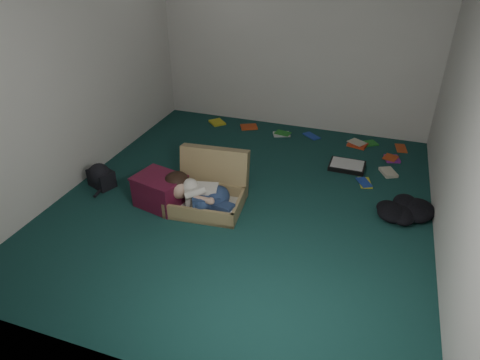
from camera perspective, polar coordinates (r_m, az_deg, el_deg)
The scene contains 12 objects.
floor at distance 4.84m, azimuth 0.58°, elevation -2.71°, with size 4.50×4.50×0.00m, color #16413D.
wall_back at distance 6.37m, azimuth 7.43°, elevation 18.06°, with size 4.50×4.50×0.00m, color white.
wall_front at distance 2.45m, azimuth -16.29°, elevation -4.57°, with size 4.50×4.50×0.00m, color white.
wall_left at distance 5.22m, azimuth -21.26°, elevation 13.53°, with size 4.50×4.50×0.00m, color white.
wall_right at distance 4.14m, azimuth 28.24°, elevation 7.74°, with size 4.50×4.50×0.00m, color white.
suitcase at distance 4.74m, azimuth -4.10°, elevation -1.15°, with size 0.84×0.82×0.57m.
person at distance 4.57m, azimuth -5.50°, elevation -1.84°, with size 0.85×0.41×0.35m.
maroon_bin at distance 4.76m, azimuth -10.61°, elevation -1.42°, with size 0.59×0.51×0.35m.
backpack at distance 5.31m, azimuth -18.00°, elevation 0.30°, with size 0.37×0.30×0.22m, color black, non-canonical shape.
clothing_pile at distance 4.90m, azimuth 21.01°, elevation -3.55°, with size 0.46×0.37×0.15m, color black, non-canonical shape.
paper_tray at distance 5.64m, azimuth 14.08°, elevation 1.86°, with size 0.45×0.34×0.06m.
book_scatter at distance 6.17m, azimuth 11.79°, elevation 4.51°, with size 3.00×1.38×0.02m.
Camera 1 is at (1.27, -3.84, 2.66)m, focal length 32.00 mm.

